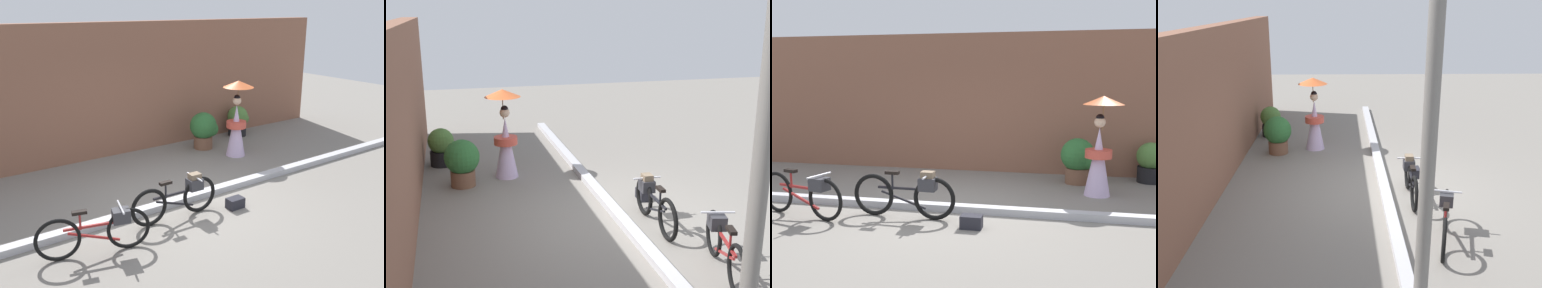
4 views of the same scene
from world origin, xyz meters
TOP-DOWN VIEW (x-y plane):
  - ground_plane at (0.00, 0.00)m, footprint 30.00×30.00m
  - building_wall at (0.00, 3.49)m, footprint 14.00×0.40m
  - sidewalk_curb at (0.00, 0.00)m, footprint 14.00×0.20m
  - bicycle_near_officer at (-1.94, -0.78)m, footprint 1.68×0.59m
  - bicycle_far_side at (-0.31, -0.47)m, footprint 1.70×0.48m
  - person_with_parasol at (2.73, 1.57)m, footprint 0.74×0.74m
  - potted_plant_by_door at (3.92, 2.88)m, footprint 0.60×0.58m
  - potted_plant_small at (2.41, 2.47)m, footprint 0.72×0.70m
  - backpack_on_pavement at (0.76, -0.75)m, footprint 0.32×0.21m

SIDE VIEW (x-z plane):
  - ground_plane at x=0.00m, z-range 0.00..0.00m
  - sidewalk_curb at x=0.00m, z-range 0.00..0.12m
  - backpack_on_pavement at x=0.76m, z-range 0.00..0.20m
  - bicycle_near_officer at x=-1.94m, z-range 0.01..0.76m
  - bicycle_far_side at x=-0.31m, z-range 0.02..0.78m
  - potted_plant_by_door at x=3.92m, z-range 0.02..0.88m
  - potted_plant_small at x=2.41m, z-range 0.05..1.00m
  - person_with_parasol at x=2.73m, z-range -0.02..1.85m
  - building_wall at x=0.00m, z-range 0.00..3.23m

